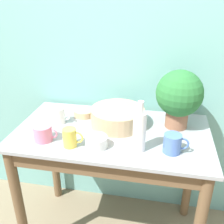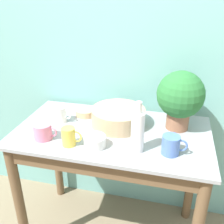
{
  "view_description": "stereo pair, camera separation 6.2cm",
  "coord_description": "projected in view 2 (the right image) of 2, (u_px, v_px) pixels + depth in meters",
  "views": [
    {
      "loc": [
        0.26,
        -0.98,
        1.58
      ],
      "look_at": [
        0.0,
        0.32,
        0.94
      ],
      "focal_mm": 42.0,
      "sensor_mm": 36.0,
      "label": 1
    },
    {
      "loc": [
        0.32,
        -0.97,
        1.58
      ],
      "look_at": [
        0.0,
        0.32,
        0.94
      ],
      "focal_mm": 42.0,
      "sensor_mm": 36.0,
      "label": 2
    }
  ],
  "objects": [
    {
      "name": "mug_yellow",
      "position": [
        69.0,
        137.0,
        1.36
      ],
      "size": [
        0.11,
        0.07,
        0.1
      ],
      "color": "#E5CC4C",
      "rests_on": "counter_table"
    },
    {
      "name": "potted_plant",
      "position": [
        180.0,
        97.0,
        1.47
      ],
      "size": [
        0.27,
        0.27,
        0.35
      ],
      "color": "#8C5B42",
      "rests_on": "counter_table"
    },
    {
      "name": "counter_table",
      "position": [
        111.0,
        159.0,
        1.58
      ],
      "size": [
        1.12,
        0.63,
        0.82
      ],
      "color": "brown",
      "rests_on": "ground_plane"
    },
    {
      "name": "wall_back",
      "position": [
        126.0,
        52.0,
        1.68
      ],
      "size": [
        6.0,
        0.05,
        2.4
      ],
      "color": "#70ADA8",
      "rests_on": "ground_plane"
    },
    {
      "name": "bottle_tall",
      "position": [
        138.0,
        131.0,
        1.29
      ],
      "size": [
        0.07,
        0.07,
        0.27
      ],
      "color": "white",
      "rests_on": "counter_table"
    },
    {
      "name": "bowl_wash_large",
      "position": [
        118.0,
        117.0,
        1.56
      ],
      "size": [
        0.32,
        0.32,
        0.1
      ],
      "color": "tan",
      "rests_on": "counter_table"
    },
    {
      "name": "bowl_small_enamel_white",
      "position": [
        95.0,
        141.0,
        1.36
      ],
      "size": [
        0.12,
        0.12,
        0.06
      ],
      "color": "silver",
      "rests_on": "counter_table"
    },
    {
      "name": "bowl_small_tan",
      "position": [
        86.0,
        112.0,
        1.7
      ],
      "size": [
        0.13,
        0.13,
        0.04
      ],
      "color": "tan",
      "rests_on": "counter_table"
    },
    {
      "name": "mug_pink",
      "position": [
        43.0,
        131.0,
        1.42
      ],
      "size": [
        0.13,
        0.1,
        0.09
      ],
      "color": "pink",
      "rests_on": "counter_table"
    },
    {
      "name": "mug_white",
      "position": [
        60.0,
        114.0,
        1.6
      ],
      "size": [
        0.12,
        0.08,
        0.1
      ],
      "color": "white",
      "rests_on": "counter_table"
    },
    {
      "name": "mug_blue",
      "position": [
        171.0,
        145.0,
        1.29
      ],
      "size": [
        0.13,
        0.09,
        0.1
      ],
      "color": "#4C70B7",
      "rests_on": "counter_table"
    }
  ]
}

